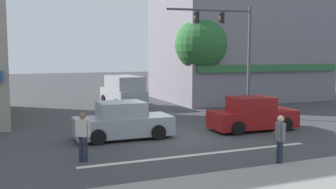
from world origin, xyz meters
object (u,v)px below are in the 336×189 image
at_px(street_tree, 201,45).
at_px(pedestrian_mid_crossing, 83,134).
at_px(sedan_approaching_near, 252,115).
at_px(pedestrian_foreground_with_bag, 280,138).
at_px(traffic_light_mast, 233,43).
at_px(van_crossing_center, 123,92).
at_px(sedan_crossing_rightbound, 123,122).

height_order(street_tree, pedestrian_mid_crossing, street_tree).
relative_size(street_tree, sedan_approaching_near, 1.44).
bearing_deg(pedestrian_foreground_with_bag, street_tree, 72.74).
xyz_separation_m(traffic_light_mast, sedan_approaching_near, (-0.99, -3.37, -3.46)).
bearing_deg(sedan_approaching_near, pedestrian_mid_crossing, -163.79).
bearing_deg(pedestrian_mid_crossing, street_tree, 47.16).
distance_m(sedan_approaching_near, pedestrian_foreground_with_bag, 6.15).
relative_size(pedestrian_foreground_with_bag, pedestrian_mid_crossing, 1.00).
height_order(traffic_light_mast, van_crossing_center, traffic_light_mast).
bearing_deg(van_crossing_center, pedestrian_foreground_with_bag, -87.88).
relative_size(traffic_light_mast, van_crossing_center, 1.32).
xyz_separation_m(sedan_crossing_rightbound, pedestrian_foreground_with_bag, (3.42, -6.03, 0.24)).
distance_m(van_crossing_center, pedestrian_mid_crossing, 13.70).
distance_m(sedan_approaching_near, van_crossing_center, 10.81).
distance_m(traffic_light_mast, sedan_approaching_near, 4.93).
bearing_deg(pedestrian_foreground_with_bag, van_crossing_center, 92.12).
height_order(traffic_light_mast, pedestrian_foreground_with_bag, traffic_light_mast).
distance_m(sedan_crossing_rightbound, van_crossing_center, 10.14).
relative_size(street_tree, pedestrian_mid_crossing, 3.59).
relative_size(sedan_crossing_rightbound, van_crossing_center, 0.88).
height_order(van_crossing_center, pedestrian_mid_crossing, van_crossing_center).
bearing_deg(street_tree, sedan_approaching_near, -100.34).
bearing_deg(pedestrian_foreground_with_bag, pedestrian_mid_crossing, 151.84).
height_order(van_crossing_center, pedestrian_foreground_with_bag, van_crossing_center).
bearing_deg(pedestrian_foreground_with_bag, sedan_approaching_near, 63.26).
bearing_deg(pedestrian_mid_crossing, sedan_approaching_near, 16.21).
relative_size(street_tree, pedestrian_foreground_with_bag, 3.59).
bearing_deg(van_crossing_center, pedestrian_mid_crossing, -111.79).
xyz_separation_m(street_tree, van_crossing_center, (-4.86, 2.00, -3.21)).
bearing_deg(traffic_light_mast, sedan_crossing_rightbound, -158.48).
relative_size(sedan_crossing_rightbound, pedestrian_foreground_with_bag, 2.47).
height_order(sedan_crossing_rightbound, pedestrian_mid_crossing, pedestrian_mid_crossing).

